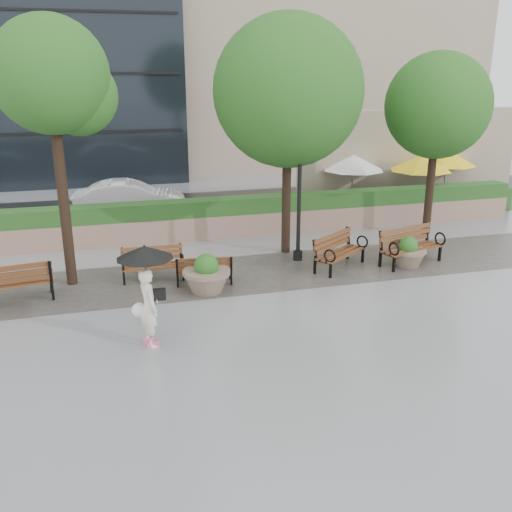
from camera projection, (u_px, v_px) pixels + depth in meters
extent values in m
plane|color=gray|center=(258.00, 317.00, 13.63)|extent=(100.00, 100.00, 0.00)
cube|color=#383330|center=(230.00, 275.00, 16.38)|extent=(28.00, 3.20, 0.01)
cube|color=#967361|center=(205.00, 226.00, 19.91)|extent=(24.00, 0.80, 0.80)
cube|color=#16431A|center=(204.00, 207.00, 19.70)|extent=(24.00, 0.75, 0.55)
cube|color=tan|center=(409.00, 157.00, 24.52)|extent=(10.00, 0.60, 4.00)
cube|color=#16431A|center=(422.00, 204.00, 22.87)|extent=(8.00, 0.50, 0.90)
cube|color=black|center=(188.00, 211.00, 23.70)|extent=(40.00, 7.00, 0.00)
cube|color=brown|center=(11.00, 284.00, 14.38)|extent=(2.06, 0.87, 0.06)
cube|color=brown|center=(10.00, 275.00, 14.01)|extent=(2.00, 0.41, 0.47)
cube|color=black|center=(13.00, 293.00, 14.43)|extent=(2.07, 0.98, 0.51)
torus|color=black|center=(49.00, 269.00, 14.85)|extent=(0.11, 0.41, 0.41)
cube|color=brown|center=(153.00, 266.00, 15.87)|extent=(1.73, 0.55, 0.05)
cube|color=brown|center=(152.00, 253.00, 16.02)|extent=(1.72, 0.15, 0.40)
cube|color=black|center=(153.00, 272.00, 15.96)|extent=(1.73, 0.64, 0.44)
torus|color=black|center=(123.00, 264.00, 15.47)|extent=(0.05, 0.35, 0.35)
torus|color=black|center=(183.00, 260.00, 15.85)|extent=(0.05, 0.35, 0.35)
cube|color=brown|center=(204.00, 270.00, 15.65)|extent=(1.59, 0.67, 0.04)
cube|color=brown|center=(204.00, 264.00, 15.34)|extent=(1.54, 0.32, 0.36)
cube|color=black|center=(204.00, 277.00, 15.68)|extent=(1.60, 0.76, 0.39)
torus|color=black|center=(230.00, 262.00, 15.83)|extent=(0.09, 0.32, 0.32)
torus|color=black|center=(177.00, 264.00, 15.65)|extent=(0.09, 0.32, 0.32)
cube|color=brown|center=(341.00, 253.00, 16.79)|extent=(1.89, 1.56, 0.05)
cube|color=brown|center=(333.00, 241.00, 16.86)|extent=(1.64, 1.19, 0.45)
cube|color=black|center=(340.00, 260.00, 16.88)|extent=(1.95, 1.65, 0.49)
torus|color=black|center=(330.00, 256.00, 15.96)|extent=(0.27, 0.35, 0.39)
torus|color=black|center=(362.00, 242.00, 17.27)|extent=(0.27, 0.35, 0.39)
cube|color=brown|center=(412.00, 248.00, 17.13)|extent=(2.14, 1.17, 0.06)
cube|color=brown|center=(405.00, 235.00, 17.28)|extent=(2.00, 0.71, 0.48)
cube|color=black|center=(410.00, 256.00, 17.23)|extent=(2.17, 1.28, 0.52)
torus|color=black|center=(394.00, 249.00, 16.42)|extent=(0.17, 0.42, 0.42)
torus|color=black|center=(440.00, 239.00, 17.38)|extent=(0.17, 0.42, 0.42)
cylinder|color=#7F6B56|center=(206.00, 272.00, 14.99)|extent=(1.26, 1.26, 0.10)
sphere|color=#1D4B15|center=(206.00, 266.00, 14.93)|extent=(0.65, 0.65, 0.65)
cylinder|color=#7F6B56|center=(408.00, 251.00, 17.00)|extent=(1.09, 1.09, 0.09)
sphere|color=#1D4B15|center=(408.00, 246.00, 16.95)|extent=(0.56, 0.56, 0.56)
cylinder|color=black|center=(299.00, 192.00, 16.97)|extent=(0.12, 0.12, 4.27)
cylinder|color=black|center=(298.00, 256.00, 17.60)|extent=(0.28, 0.28, 0.30)
sphere|color=black|center=(301.00, 117.00, 16.28)|extent=(0.24, 0.24, 0.24)
cylinder|color=black|center=(63.00, 192.00, 14.92)|extent=(0.28, 0.28, 5.13)
sphere|color=#1D4B15|center=(50.00, 75.00, 14.00)|extent=(2.91, 2.91, 2.91)
sphere|color=#1D4B15|center=(78.00, 96.00, 14.58)|extent=(2.04, 2.04, 2.04)
cylinder|color=black|center=(287.00, 181.00, 17.71)|extent=(0.28, 0.28, 4.66)
sphere|color=#1D4B15|center=(288.00, 92.00, 16.87)|extent=(4.49, 4.49, 4.49)
sphere|color=#1D4B15|center=(303.00, 107.00, 17.44)|extent=(3.14, 3.14, 3.14)
cylinder|color=black|center=(431.00, 176.00, 19.74)|extent=(0.28, 0.28, 4.17)
sphere|color=#1D4B15|center=(438.00, 106.00, 18.99)|extent=(3.52, 3.52, 3.52)
sphere|color=#1D4B15|center=(447.00, 117.00, 19.54)|extent=(2.46, 2.46, 2.46)
cylinder|color=black|center=(351.00, 210.00, 23.69)|extent=(0.40, 0.40, 0.10)
cylinder|color=#99999E|center=(352.00, 185.00, 23.36)|extent=(0.06, 0.06, 2.20)
cone|color=white|center=(354.00, 163.00, 23.07)|extent=(2.50, 2.50, 0.60)
cylinder|color=black|center=(417.00, 210.00, 23.60)|extent=(0.40, 0.40, 0.10)
cylinder|color=#99999E|center=(419.00, 185.00, 23.26)|extent=(0.06, 0.06, 2.20)
cone|color=yellow|center=(421.00, 163.00, 22.98)|extent=(2.50, 2.50, 0.60)
cylinder|color=black|center=(442.00, 202.00, 24.95)|extent=(0.40, 0.40, 0.10)
cylinder|color=#99999E|center=(445.00, 179.00, 24.62)|extent=(0.06, 0.06, 2.20)
cone|color=yellow|center=(447.00, 158.00, 24.34)|extent=(2.50, 2.50, 0.60)
imported|color=silver|center=(130.00, 199.00, 22.53)|extent=(4.51, 1.96, 1.44)
imported|color=#EBE3C5|center=(149.00, 305.00, 12.01)|extent=(0.60, 0.76, 1.84)
cube|color=#F2598C|center=(149.00, 340.00, 12.39)|extent=(0.17, 0.27, 0.09)
cube|color=#F2598C|center=(153.00, 345.00, 12.17)|extent=(0.17, 0.27, 0.09)
cube|color=black|center=(157.00, 295.00, 12.10)|extent=(0.19, 0.36, 0.25)
sphere|color=white|center=(139.00, 310.00, 12.18)|extent=(0.32, 0.32, 0.32)
cylinder|color=black|center=(146.00, 273.00, 11.84)|extent=(0.02, 0.02, 0.98)
cone|color=black|center=(145.00, 252.00, 11.69)|extent=(1.20, 1.20, 0.25)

